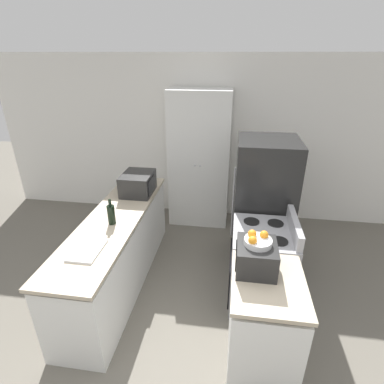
{
  "coord_description": "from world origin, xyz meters",
  "views": [
    {
      "loc": [
        0.48,
        -1.48,
        2.58
      ],
      "look_at": [
        0.0,
        1.78,
        1.05
      ],
      "focal_mm": 28.0,
      "sensor_mm": 36.0,
      "label": 1
    }
  ],
  "objects_px": {
    "toaster_oven": "(256,257)",
    "fruit_bowl": "(257,240)",
    "refrigerator": "(263,204)",
    "pantry_cabinet": "(200,160)",
    "stove": "(260,266)",
    "wine_bottle": "(111,214)",
    "microwave": "(138,183)"
  },
  "relations": [
    {
      "from": "toaster_oven",
      "to": "microwave",
      "type": "bearing_deg",
      "value": 137.32
    },
    {
      "from": "pantry_cabinet",
      "to": "stove",
      "type": "relative_size",
      "value": 1.99
    },
    {
      "from": "toaster_oven",
      "to": "fruit_bowl",
      "type": "bearing_deg",
      "value": 95.98
    },
    {
      "from": "pantry_cabinet",
      "to": "microwave",
      "type": "height_order",
      "value": "pantry_cabinet"
    },
    {
      "from": "refrigerator",
      "to": "toaster_oven",
      "type": "distance_m",
      "value": 1.41
    },
    {
      "from": "pantry_cabinet",
      "to": "microwave",
      "type": "xyz_separation_m",
      "value": [
        -0.69,
        -1.0,
        -0.02
      ]
    },
    {
      "from": "pantry_cabinet",
      "to": "stove",
      "type": "xyz_separation_m",
      "value": [
        0.89,
        -1.72,
        -0.6
      ]
    },
    {
      "from": "stove",
      "to": "fruit_bowl",
      "type": "height_order",
      "value": "fruit_bowl"
    },
    {
      "from": "fruit_bowl",
      "to": "pantry_cabinet",
      "type": "bearing_deg",
      "value": 108.18
    },
    {
      "from": "microwave",
      "to": "fruit_bowl",
      "type": "bearing_deg",
      "value": -42.43
    },
    {
      "from": "microwave",
      "to": "wine_bottle",
      "type": "distance_m",
      "value": 0.8
    },
    {
      "from": "stove",
      "to": "refrigerator",
      "type": "relative_size",
      "value": 0.64
    },
    {
      "from": "wine_bottle",
      "to": "toaster_oven",
      "type": "relative_size",
      "value": 0.8
    },
    {
      "from": "microwave",
      "to": "wine_bottle",
      "type": "height_order",
      "value": "wine_bottle"
    },
    {
      "from": "stove",
      "to": "fruit_bowl",
      "type": "bearing_deg",
      "value": -102.04
    },
    {
      "from": "stove",
      "to": "microwave",
      "type": "bearing_deg",
      "value": 155.44
    },
    {
      "from": "stove",
      "to": "refrigerator",
      "type": "height_order",
      "value": "refrigerator"
    },
    {
      "from": "refrigerator",
      "to": "wine_bottle",
      "type": "distance_m",
      "value": 1.87
    },
    {
      "from": "refrigerator",
      "to": "fruit_bowl",
      "type": "xyz_separation_m",
      "value": [
        -0.17,
        -1.38,
        0.35
      ]
    },
    {
      "from": "pantry_cabinet",
      "to": "fruit_bowl",
      "type": "distance_m",
      "value": 2.45
    },
    {
      "from": "pantry_cabinet",
      "to": "fruit_bowl",
      "type": "relative_size",
      "value": 9.27
    },
    {
      "from": "refrigerator",
      "to": "fruit_bowl",
      "type": "bearing_deg",
      "value": -96.94
    },
    {
      "from": "refrigerator",
      "to": "wine_bottle",
      "type": "height_order",
      "value": "refrigerator"
    },
    {
      "from": "wine_bottle",
      "to": "microwave",
      "type": "bearing_deg",
      "value": 86.95
    },
    {
      "from": "toaster_oven",
      "to": "fruit_bowl",
      "type": "height_order",
      "value": "fruit_bowl"
    },
    {
      "from": "pantry_cabinet",
      "to": "microwave",
      "type": "relative_size",
      "value": 4.56
    },
    {
      "from": "refrigerator",
      "to": "microwave",
      "type": "xyz_separation_m",
      "value": [
        -1.62,
        -0.05,
        0.2
      ]
    },
    {
      "from": "pantry_cabinet",
      "to": "toaster_oven",
      "type": "bearing_deg",
      "value": -71.88
    },
    {
      "from": "fruit_bowl",
      "to": "microwave",
      "type": "bearing_deg",
      "value": 137.57
    },
    {
      "from": "stove",
      "to": "wine_bottle",
      "type": "bearing_deg",
      "value": -177.18
    },
    {
      "from": "pantry_cabinet",
      "to": "stove",
      "type": "bearing_deg",
      "value": -62.6
    },
    {
      "from": "stove",
      "to": "refrigerator",
      "type": "bearing_deg",
      "value": 87.13
    }
  ]
}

